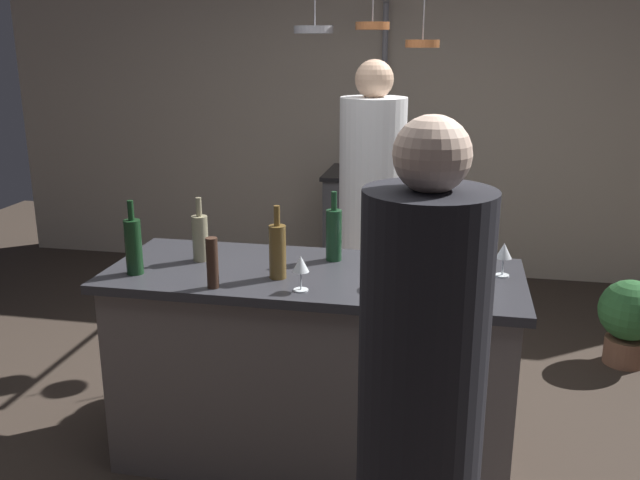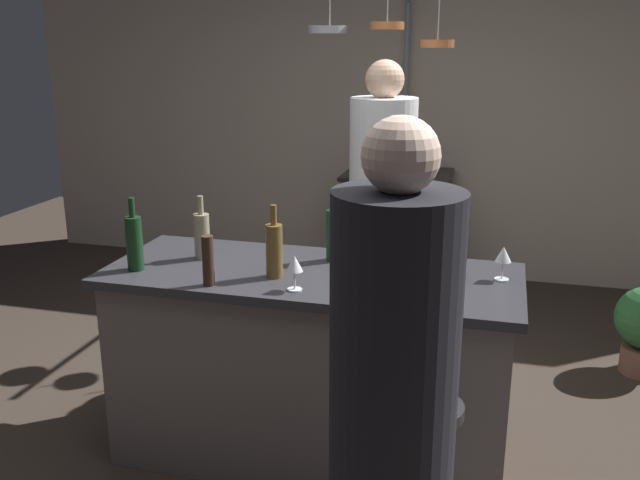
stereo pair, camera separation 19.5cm
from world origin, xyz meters
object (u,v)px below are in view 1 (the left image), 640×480
Objects in this scene: wine_bottle_red at (133,245)px; wine_bottle_green at (334,234)px; bar_stool_right at (437,477)px; wine_glass_by_chef at (302,266)px; chef at (371,228)px; wine_bottle_white at (200,237)px; pepper_mill at (212,263)px; mixing_bowl_ceramic at (387,282)px; wine_bottle_amber at (278,250)px; wine_glass_near_left_guest at (504,252)px; guest_right at (419,434)px; mixing_bowl_steel at (402,254)px; stove_range at (377,228)px; mixing_bowl_blue at (441,267)px; wine_glass_near_right_guest at (435,273)px; potted_plant at (629,317)px.

wine_bottle_red is 0.88m from wine_bottle_green.
bar_stool_right is 0.93m from wine_glass_by_chef.
chef is 5.54× the size of wine_bottle_green.
chef is 6.03× the size of wine_bottle_white.
wine_bottle_red is (-0.39, 0.10, 0.02)m from pepper_mill.
chef reaches higher than mixing_bowl_ceramic.
wine_glass_by_chef is (0.13, -0.13, -0.02)m from wine_bottle_amber.
chef reaches higher than wine_bottle_red.
wine_glass_near_left_guest is at bearing 17.97° from pepper_mill.
wine_bottle_red is at bearing -125.15° from chef.
wine_glass_by_chef is 0.35m from mixing_bowl_ceramic.
wine_bottle_amber is (-0.65, 0.91, 0.24)m from guest_right.
wine_bottle_white is at bearing 166.35° from mixing_bowl_ceramic.
wine_glass_near_left_guest is at bearing -6.17° from wine_bottle_green.
wine_bottle_white is 2.01× the size of wine_glass_near_left_guest.
wine_glass_by_chef is 0.78× the size of mixing_bowl_steel.
wine_glass_by_chef is at bearing -89.92° from stove_range.
mixing_bowl_steel is (0.72, 0.47, -0.06)m from pepper_mill.
chef is 8.05× the size of mixing_bowl_blue.
wine_bottle_green is at bearing 139.25° from wine_glass_near_right_guest.
wine_bottle_amber reaches higher than mixing_bowl_steel.
chef reaches higher than wine_bottle_white.
chef is at bearing 77.85° from wine_bottle_amber.
stove_range is 3.12m from bar_stool_right.
wine_glass_by_chef is (-0.52, -0.02, 0.00)m from wine_glass_near_right_guest.
wine_bottle_white is at bearing 148.74° from bar_stool_right.
potted_plant is 2.48× the size of pepper_mill.
pepper_mill is 0.72× the size of wine_bottle_white.
chef is 8.41× the size of pepper_mill.
guest_right is at bearing -54.27° from wine_bottle_amber.
wine_glass_near_left_guest is (0.74, -0.08, -0.02)m from wine_bottle_green.
mixing_bowl_blue is 0.22m from mixing_bowl_steel.
potted_plant is at bearing 40.71° from mixing_bowl_steel.
wine_bottle_green is 2.18× the size of wine_glass_by_chef.
stove_range is 2.34m from mixing_bowl_steel.
mixing_bowl_ceramic reaches higher than bar_stool_right.
pepper_mill reaches higher than mixing_bowl_steel.
bar_stool_right is 2.13× the size of wine_bottle_green.
mixing_bowl_blue is at bearing 88.92° from guest_right.
wine_glass_by_chef is at bearing -156.82° from wine_glass_near_left_guest.
wine_glass_near_left_guest is 0.78× the size of mixing_bowl_steel.
wine_glass_near_right_guest is at bearing 3.35° from pepper_mill.
pepper_mill is 0.40m from wine_bottle_red.
wine_bottle_red is (-1.32, 0.45, 0.65)m from bar_stool_right.
mixing_bowl_blue is (0.42, -0.98, 0.11)m from chef.
wine_bottle_red is at bearing -156.20° from wine_bottle_green.
mixing_bowl_blue is (-0.04, 0.69, 0.55)m from bar_stool_right.
wine_bottle_white is (-1.06, 1.07, 0.23)m from guest_right.
wine_bottle_white is at bearing -171.03° from mixing_bowl_steel.
mixing_bowl_ceramic is (0.87, -0.21, -0.08)m from wine_bottle_white.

